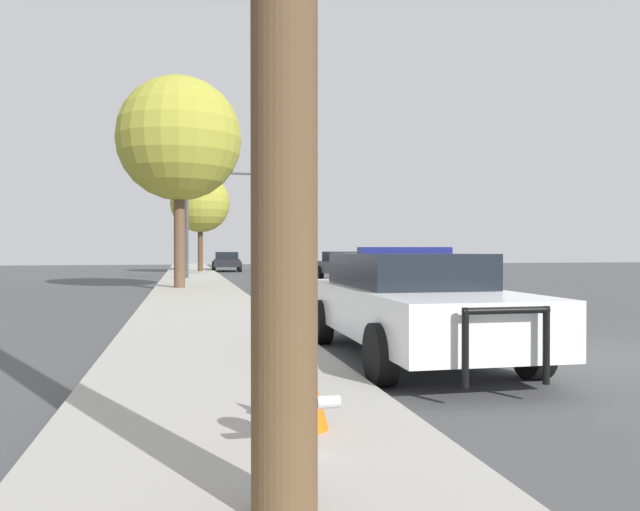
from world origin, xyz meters
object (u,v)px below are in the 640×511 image
tree_sidewalk_mid (179,139)px  traffic_cone (304,384)px  fire_hydrant (301,397)px  traffic_light (218,202)px  car_background_oncoming (344,265)px  car_background_distant (227,261)px  police_car (410,302)px  tree_sidewalk_far (200,203)px

tree_sidewalk_mid → traffic_cone: bearing=-86.6°
fire_hydrant → traffic_light: traffic_light is taller
car_background_oncoming → car_background_distant: size_ratio=1.04×
police_car → car_background_distant: (-0.28, 34.84, -0.08)m
police_car → tree_sidewalk_mid: (-3.28, 14.98, 4.74)m
police_car → tree_sidewalk_mid: bearing=-77.0°
fire_hydrant → tree_sidewalk_mid: bearing=92.9°
tree_sidewalk_mid → tree_sidewalk_far: tree_sidewalk_mid is taller
tree_sidewalk_mid → traffic_cone: (1.09, -18.51, -5.05)m
car_background_distant → traffic_cone: size_ratio=5.82×
traffic_cone → car_background_oncoming: bearing=74.8°
car_background_distant → tree_sidewalk_far: 5.15m
traffic_cone → fire_hydrant: bearing=-102.9°
fire_hydrant → tree_sidewalk_mid: (-0.97, 19.03, 5.03)m
traffic_light → tree_sidewalk_far: size_ratio=0.85×
police_car → tree_sidewalk_far: bearing=-85.5°
fire_hydrant → police_car: bearing=60.3°
police_car → fire_hydrant: police_car is taller
traffic_light → police_car: bearing=-86.2°
tree_sidewalk_far → traffic_light: bearing=-86.1°
car_background_oncoming → car_background_distant: (-4.77, 13.81, -0.04)m
car_background_oncoming → car_background_distant: car_background_oncoming is taller
tree_sidewalk_far → car_background_distant: bearing=58.8°
car_background_oncoming → tree_sidewalk_mid: (-7.77, -6.05, 4.78)m
tree_sidewalk_mid → tree_sidewalk_far: bearing=86.1°
fire_hydrant → tree_sidewalk_far: size_ratio=0.11×
traffic_light → traffic_cone: 26.34m
car_background_oncoming → tree_sidewalk_mid: bearing=35.3°
police_car → car_background_distant: 34.84m
fire_hydrant → car_background_oncoming: size_ratio=0.17×
fire_hydrant → traffic_light: size_ratio=0.13×
tree_sidewalk_far → traffic_cone: 35.55m
traffic_light → traffic_cone: traffic_light is taller
traffic_light → tree_sidewalk_mid: 7.99m
car_background_oncoming → tree_sidewalk_far: 13.16m
car_background_oncoming → tree_sidewalk_mid: size_ratio=0.55×
fire_hydrant → car_background_oncoming: (6.80, 25.08, 0.25)m
car_background_distant → tree_sidewalk_mid: bearing=-96.0°
car_background_oncoming → car_background_distant: 14.61m
traffic_cone → traffic_light: bearing=88.5°
police_car → traffic_cone: police_car is taller
car_background_oncoming → car_background_distant: bearing=-73.5°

